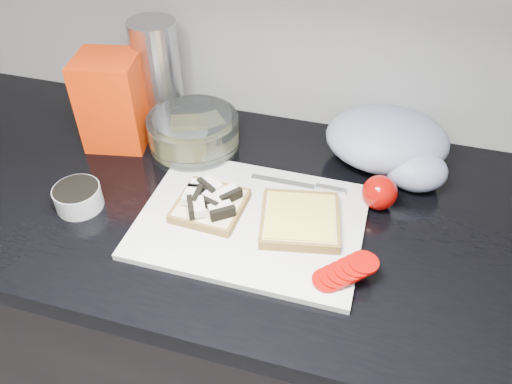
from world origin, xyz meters
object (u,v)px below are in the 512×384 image
at_px(cutting_board, 251,221).
at_px(glass_bowl, 194,134).
at_px(steel_canister, 158,76).
at_px(bread_bag, 113,101).

bearing_deg(cutting_board, glass_bowl, 134.69).
relative_size(cutting_board, glass_bowl, 2.09).
height_order(cutting_board, steel_canister, steel_canister).
relative_size(bread_bag, steel_canister, 0.81).
bearing_deg(steel_canister, glass_bowl, -36.35).
distance_m(cutting_board, steel_canister, 0.41).
xyz_separation_m(glass_bowl, bread_bag, (-0.17, -0.01, 0.06)).
height_order(cutting_board, bread_bag, bread_bag).
distance_m(glass_bowl, bread_bag, 0.18).
relative_size(glass_bowl, bread_bag, 0.97).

